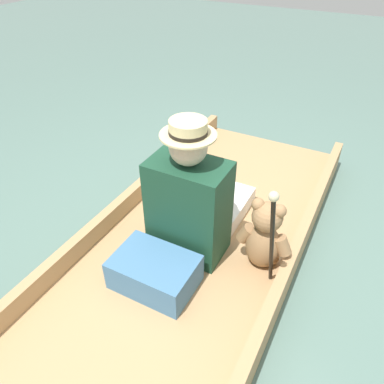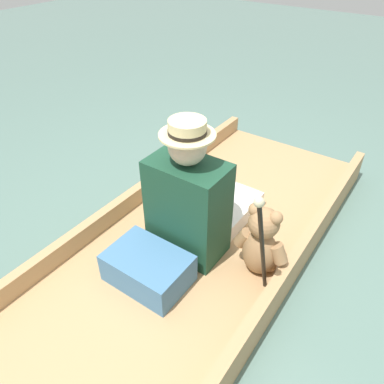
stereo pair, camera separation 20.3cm
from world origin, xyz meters
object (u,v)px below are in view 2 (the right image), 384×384
(seated_person, at_px, (196,201))
(wine_glass, at_px, (181,177))
(teddy_bear, at_px, (261,243))
(walking_cane, at_px, (262,241))

(seated_person, bearing_deg, wine_glass, 135.73)
(teddy_bear, distance_m, walking_cane, 0.33)
(seated_person, distance_m, wine_glass, 0.59)
(seated_person, distance_m, walking_cane, 0.57)
(seated_person, relative_size, walking_cane, 1.11)
(seated_person, relative_size, wine_glass, 6.79)
(seated_person, xyz_separation_m, teddy_bear, (0.42, -0.01, -0.08))
(seated_person, distance_m, teddy_bear, 0.43)
(seated_person, bearing_deg, walking_cane, -23.39)
(teddy_bear, bearing_deg, wine_glass, 153.93)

